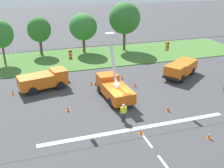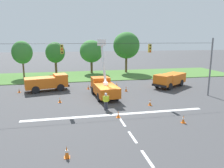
# 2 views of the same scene
# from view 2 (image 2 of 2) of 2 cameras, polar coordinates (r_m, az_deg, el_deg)

# --- Properties ---
(ground_plane) EXTENTS (200.00, 200.00, 0.00)m
(ground_plane) POSITION_cam_2_polar(r_m,az_deg,el_deg) (25.34, -1.04, -4.53)
(ground_plane) COLOR #424244
(grass_verge) EXTENTS (56.00, 12.00, 0.10)m
(grass_verge) POSITION_cam_2_polar(r_m,az_deg,el_deg) (42.73, -5.60, 2.21)
(grass_verge) COLOR #477533
(grass_verge) RESTS_ON ground
(lane_markings) EXTENTS (17.60, 15.25, 0.01)m
(lane_markings) POSITION_cam_2_polar(r_m,az_deg,el_deg) (19.73, 2.32, -9.36)
(lane_markings) COLOR silver
(lane_markings) RESTS_ON ground
(signal_gantry) EXTENTS (26.20, 0.33, 7.20)m
(signal_gantry) POSITION_cam_2_polar(r_m,az_deg,el_deg) (24.49, -1.09, 5.06)
(signal_gantry) COLOR slate
(signal_gantry) RESTS_ON ground
(tree_west) EXTENTS (3.65, 3.27, 6.73)m
(tree_west) POSITION_cam_2_polar(r_m,az_deg,el_deg) (43.18, -22.42, 7.62)
(tree_west) COLOR brown
(tree_west) RESTS_ON ground
(tree_centre) EXTENTS (3.86, 3.45, 6.43)m
(tree_centre) POSITION_cam_2_polar(r_m,az_deg,el_deg) (46.00, -14.61, 7.92)
(tree_centre) COLOR brown
(tree_centre) RESTS_ON ground
(tree_east) EXTENTS (4.70, 4.99, 6.83)m
(tree_east) POSITION_cam_2_polar(r_m,az_deg,el_deg) (45.36, -5.42, 8.48)
(tree_east) COLOR brown
(tree_east) RESTS_ON ground
(tree_far_east) EXTENTS (5.46, 5.35, 8.47)m
(tree_far_east) POSITION_cam_2_polar(r_m,az_deg,el_deg) (46.13, 3.79, 10.02)
(tree_far_east) COLOR brown
(tree_far_east) RESTS_ON ground
(utility_truck_bucket_lift) EXTENTS (2.81, 6.44, 7.05)m
(utility_truck_bucket_lift) POSITION_cam_2_polar(r_m,az_deg,el_deg) (27.07, -2.14, -0.57)
(utility_truck_bucket_lift) COLOR orange
(utility_truck_bucket_lift) RESTS_ON ground
(utility_truck_support_near) EXTENTS (6.33, 5.39, 2.04)m
(utility_truck_support_near) POSITION_cam_2_polar(r_m,az_deg,el_deg) (33.69, 14.85, 1.24)
(utility_truck_support_near) COLOR orange
(utility_truck_support_near) RESTS_ON ground
(utility_truck_support_far) EXTENTS (6.12, 3.44, 2.21)m
(utility_truck_support_far) POSITION_cam_2_polar(r_m,az_deg,el_deg) (31.48, -16.56, 0.47)
(utility_truck_support_far) COLOR orange
(utility_truck_support_far) RESTS_ON ground
(road_worker) EXTENTS (0.65, 0.26, 1.77)m
(road_worker) POSITION_cam_2_polar(r_m,az_deg,el_deg) (22.13, -1.60, -4.27)
(road_worker) COLOR #383842
(road_worker) RESTS_ON ground
(traffic_cone_foreground_left) EXTENTS (0.36, 0.36, 0.69)m
(traffic_cone_foreground_left) POSITION_cam_2_polar(r_m,az_deg,el_deg) (19.93, 18.15, -8.72)
(traffic_cone_foreground_left) COLOR orange
(traffic_cone_foreground_left) RESTS_ON ground
(traffic_cone_foreground_right) EXTENTS (0.36, 0.36, 0.72)m
(traffic_cone_foreground_right) POSITION_cam_2_polar(r_m,az_deg,el_deg) (32.68, 1.25, -0.16)
(traffic_cone_foreground_right) COLOR orange
(traffic_cone_foreground_right) RESTS_ON ground
(traffic_cone_mid_left) EXTENTS (0.36, 0.36, 0.76)m
(traffic_cone_mid_left) POSITION_cam_2_polar(r_m,az_deg,el_deg) (14.12, -11.73, -17.00)
(traffic_cone_mid_left) COLOR orange
(traffic_cone_mid_left) RESTS_ON ground
(traffic_cone_mid_right) EXTENTS (0.36, 0.36, 0.62)m
(traffic_cone_mid_right) POSITION_cam_2_polar(r_m,az_deg,el_deg) (31.86, -23.10, -1.54)
(traffic_cone_mid_right) COLOR orange
(traffic_cone_mid_right) RESTS_ON ground
(traffic_cone_near_bucket) EXTENTS (0.36, 0.36, 0.68)m
(traffic_cone_near_bucket) POSITION_cam_2_polar(r_m,az_deg,el_deg) (24.12, 9.91, -4.74)
(traffic_cone_near_bucket) COLOR orange
(traffic_cone_near_bucket) RESTS_ON ground
(traffic_cone_lane_edge_a) EXTENTS (0.36, 0.36, 0.59)m
(traffic_cone_lane_edge_a) POSITION_cam_2_polar(r_m,az_deg,el_deg) (32.10, -1.53, -0.52)
(traffic_cone_lane_edge_a) COLOR orange
(traffic_cone_lane_edge_a) RESTS_ON ground
(traffic_cone_lane_edge_b) EXTENTS (0.36, 0.36, 0.71)m
(traffic_cone_lane_edge_b) POSITION_cam_2_polar(r_m,az_deg,el_deg) (30.06, 3.70, -1.26)
(traffic_cone_lane_edge_b) COLOR orange
(traffic_cone_lane_edge_b) RESTS_ON ground
(traffic_cone_far_left) EXTENTS (0.36, 0.36, 0.63)m
(traffic_cone_far_left) POSITION_cam_2_polar(r_m,az_deg,el_deg) (20.19, 1.66, -7.95)
(traffic_cone_far_left) COLOR orange
(traffic_cone_far_left) RESTS_ON ground
(traffic_cone_far_right) EXTENTS (0.36, 0.36, 0.65)m
(traffic_cone_far_right) POSITION_cam_2_polar(r_m,az_deg,el_deg) (31.47, -6.22, -0.77)
(traffic_cone_far_right) COLOR orange
(traffic_cone_far_right) RESTS_ON ground
(traffic_cone_centre_line) EXTENTS (0.36, 0.36, 0.64)m
(traffic_cone_centre_line) POSITION_cam_2_polar(r_m,az_deg,el_deg) (25.46, -13.49, -4.06)
(traffic_cone_centre_line) COLOR orange
(traffic_cone_centre_line) RESTS_ON ground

